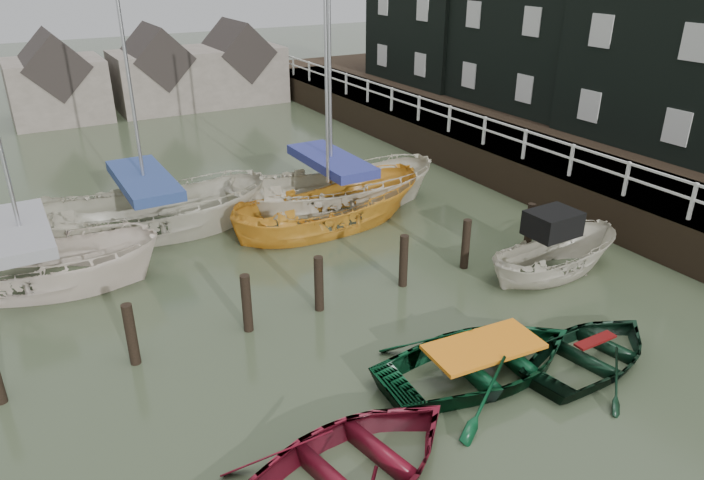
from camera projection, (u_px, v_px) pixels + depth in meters
ground at (435, 359)px, 13.19m from camera, size 120.00×120.00×0.00m
pier at (476, 146)px, 25.05m from camera, size 3.04×32.00×2.70m
land_strip at (572, 144)px, 27.85m from camera, size 14.00×38.00×1.50m
quay_houses at (620, 11)px, 24.41m from camera, size 6.52×28.14×10.01m
mooring_pilings at (322, 290)px, 14.84m from camera, size 13.72×0.22×1.80m
far_sheds at (155, 74)px, 33.25m from camera, size 14.00×4.08×4.39m
rowboat_green at (481, 374)px, 12.71m from camera, size 4.69×3.51×0.93m
rowboat_dkgreen at (591, 362)px, 13.08m from camera, size 3.99×3.15×0.75m
motorboat at (552, 269)px, 16.71m from camera, size 4.18×1.65×2.48m
sailboat_a at (33, 283)px, 16.09m from camera, size 7.00×4.85×11.83m
sailboat_b at (151, 229)px, 19.21m from camera, size 7.60×4.20×11.29m
sailboat_c at (329, 223)px, 19.72m from camera, size 6.62×2.75×10.33m
sailboat_d at (332, 205)px, 21.02m from camera, size 7.42×4.30×12.72m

